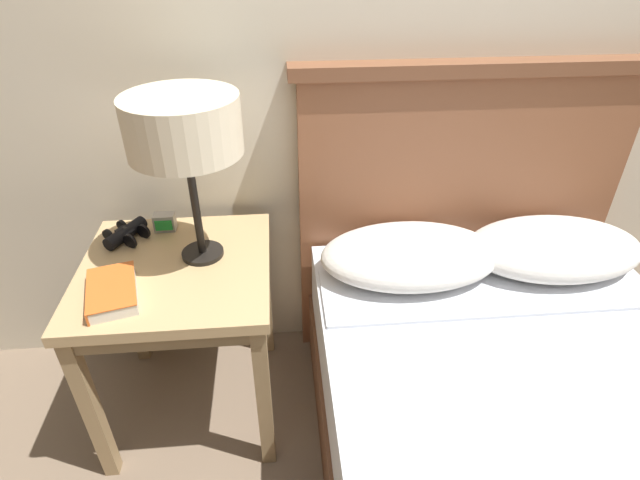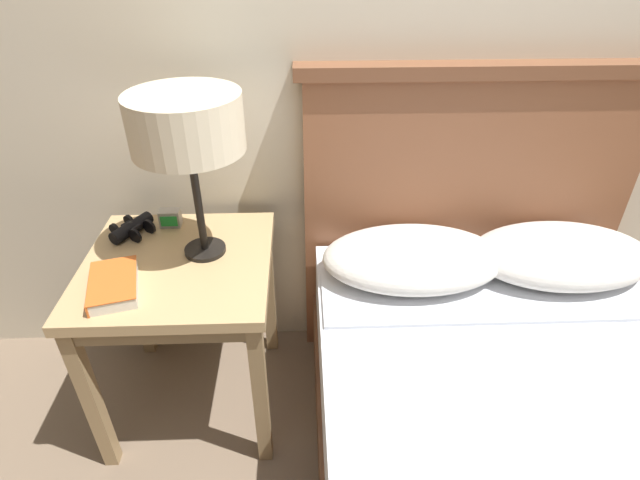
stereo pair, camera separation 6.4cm
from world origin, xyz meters
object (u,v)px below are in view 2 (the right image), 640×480
at_px(bed, 531,470).
at_px(book_on_nightstand, 113,285).
at_px(table_lamp, 186,126).
at_px(binoculars_pair, 132,228).
at_px(nightstand, 181,282).
at_px(alarm_clock, 170,218).

xyz_separation_m(bed, book_on_nightstand, (-1.14, 0.39, 0.36)).
relative_size(table_lamp, binoculars_pair, 3.17).
height_order(nightstand, bed, bed).
distance_m(nightstand, alarm_clock, 0.25).
bearing_deg(bed, binoculars_pair, 149.40).
bearing_deg(binoculars_pair, book_on_nightstand, -84.60).
bearing_deg(alarm_clock, bed, -35.10).
bearing_deg(nightstand, bed, -27.91).
xyz_separation_m(table_lamp, alarm_clock, (-0.14, 0.16, -0.39)).
relative_size(table_lamp, alarm_clock, 7.24).
distance_m(nightstand, book_on_nightstand, 0.23).
xyz_separation_m(nightstand, alarm_clock, (-0.06, 0.21, 0.11)).
relative_size(book_on_nightstand, binoculars_pair, 1.50).
relative_size(nightstand, book_on_nightstand, 2.63).
bearing_deg(alarm_clock, binoculars_pair, -158.44).
xyz_separation_m(bed, alarm_clock, (-1.05, 0.74, 0.37)).
height_order(book_on_nightstand, alarm_clock, alarm_clock).
bearing_deg(binoculars_pair, table_lamp, -24.09).
distance_m(nightstand, bed, 1.15).
relative_size(nightstand, binoculars_pair, 3.94).
distance_m(book_on_nightstand, binoculars_pair, 0.31).
bearing_deg(binoculars_pair, alarm_clock, 21.56).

